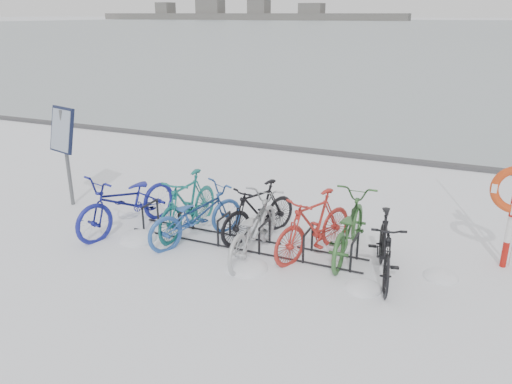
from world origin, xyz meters
name	(u,v)px	position (x,y,z in m)	size (l,w,h in m)	color
ground	(244,245)	(0.00, 0.00, 0.00)	(900.00, 900.00, 0.00)	white
ice_sheet	(470,26)	(0.00, 155.00, 0.01)	(400.00, 298.00, 0.02)	#A2B1B7
quay_edge	(337,154)	(0.00, 5.90, 0.05)	(400.00, 0.25, 0.10)	#3F3F42
bike_rack	(244,234)	(0.00, 0.00, 0.18)	(4.00, 0.48, 0.46)	black
info_board	(63,136)	(-3.86, 0.29, 1.39)	(0.68, 0.40, 1.93)	#595B5E
shoreline	(239,15)	(-122.02, 260.00, 2.79)	(180.00, 12.00, 9.50)	#4C4C4C
bike_0	(128,200)	(-2.10, -0.20, 0.54)	(0.72, 2.06, 1.08)	navy
bike_1	(188,202)	(-1.11, 0.14, 0.53)	(0.50, 1.77, 1.06)	#186C67
bike_2	(196,213)	(-0.79, -0.14, 0.48)	(0.63, 1.82, 0.95)	#29529D
bike_3	(259,209)	(0.09, 0.40, 0.49)	(0.46, 1.63, 0.98)	black
bike_4	(253,226)	(0.27, -0.25, 0.48)	(0.64, 1.84, 0.96)	#A1A5A9
bike_5	(314,223)	(1.13, 0.13, 0.52)	(0.49, 1.74, 1.04)	#B12922
bike_6	(348,224)	(1.61, 0.36, 0.49)	(0.65, 1.87, 0.98)	#31602D
bike_7	(385,245)	(2.25, -0.16, 0.49)	(0.46, 1.63, 0.98)	black
snow_drifts	(252,252)	(0.22, -0.19, 0.00)	(6.05, 1.86, 0.23)	white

